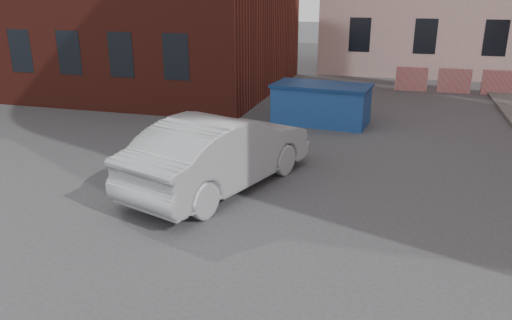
% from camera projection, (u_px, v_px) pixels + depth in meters
% --- Properties ---
extents(ground, '(120.00, 120.00, 0.00)m').
position_uv_depth(ground, '(256.00, 252.00, 8.17)').
color(ground, '#38383A').
rests_on(ground, ground).
extents(barriers, '(4.70, 0.18, 1.00)m').
position_uv_depth(barriers, '(454.00, 81.00, 20.54)').
color(barriers, red).
rests_on(barriers, ground).
extents(dumpster, '(3.15, 1.87, 1.26)m').
position_uv_depth(dumpster, '(321.00, 104.00, 15.80)').
color(dumpster, navy).
rests_on(dumpster, ground).
extents(silver_car, '(3.12, 5.12, 1.59)m').
position_uv_depth(silver_car, '(221.00, 152.00, 10.64)').
color(silver_car, '#A3A6AA').
rests_on(silver_car, ground).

